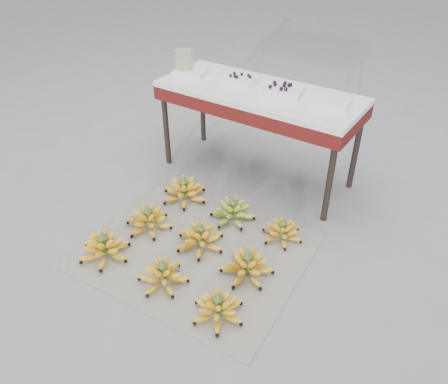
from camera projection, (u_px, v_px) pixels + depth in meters
The scene contains 17 objects.
ground at pixel (188, 237), 2.67m from camera, with size 60.00×60.00×0.00m, color gray.
newspaper_mat at pixel (196, 249), 2.57m from camera, with size 1.25×1.05×0.01m, color silver.
bunch_front_left at pixel (105, 248), 2.49m from camera, with size 0.38×0.38×0.18m.
bunch_front_center at pixel (163, 275), 2.32m from camera, with size 0.34×0.34×0.16m.
bunch_front_right at pixel (218, 308), 2.14m from camera, with size 0.31×0.31×0.16m.
bunch_mid_left at pixel (149, 220), 2.70m from camera, with size 0.36×0.36×0.17m.
bunch_mid_center at pixel (200, 238), 2.56m from camera, with size 0.34×0.34×0.18m.
bunch_mid_right at pixel (247, 266), 2.37m from camera, with size 0.37×0.37×0.18m.
bunch_back_left at pixel (184, 191), 2.95m from camera, with size 0.35×0.35×0.19m.
bunch_back_center at pixel (233, 212), 2.77m from camera, with size 0.36×0.36×0.17m.
bunch_back_right at pixel (282, 232), 2.62m from camera, with size 0.31×0.31×0.15m.
vendor_table at pixel (259, 100), 2.93m from camera, with size 1.38×0.55×0.66m.
tray_far_left at pixel (190, 72), 3.10m from camera, with size 0.25×0.20×0.04m.
tray_left at pixel (241, 80), 2.97m from camera, with size 0.23×0.16×0.06m.
tray_right at pixel (281, 90), 2.81m from camera, with size 0.30×0.24×0.07m.
tray_far_right at pixel (331, 102), 2.67m from camera, with size 0.24×0.18×0.04m.
glass_jar at pixel (184, 62), 3.10m from camera, with size 0.13×0.13×0.16m, color beige.
Camera 1 is at (1.31, -1.57, 1.75)m, focal length 35.00 mm.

